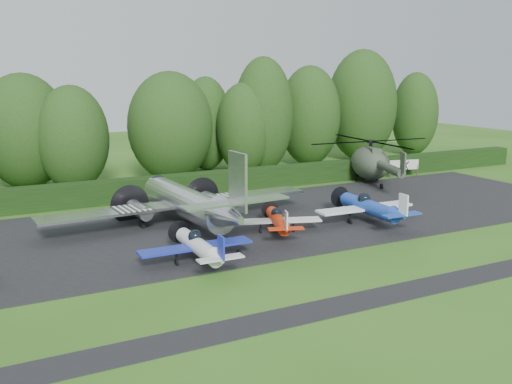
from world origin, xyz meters
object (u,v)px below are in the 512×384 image
transport_plane (187,202)px  light_plane_blue (369,207)px  light_plane_white (199,246)px  helicopter (371,160)px  light_plane_orange (277,220)px  sign_board (404,166)px

transport_plane → light_plane_blue: 13.39m
light_plane_white → helicopter: helicopter is taller
light_plane_orange → light_plane_blue: (7.45, -0.58, 0.25)m
transport_plane → helicopter: bearing=22.6°
light_plane_white → light_plane_orange: 7.98m
light_plane_white → light_plane_blue: 14.92m
light_plane_orange → helicopter: 21.44m
light_plane_white → helicopter: 29.33m
light_plane_blue → helicopter: size_ratio=0.52×
light_plane_blue → sign_board: light_plane_blue is taller
light_plane_orange → light_plane_white: bearing=-173.4°
sign_board → light_plane_orange: bearing=-164.8°
light_plane_orange → light_plane_blue: light_plane_blue is taller
transport_plane → light_plane_orange: bearing=-38.7°
helicopter → light_plane_orange: bearing=-164.6°
transport_plane → light_plane_orange: (4.92, -4.51, -0.84)m
light_plane_white → light_plane_orange: bearing=25.0°
transport_plane → helicopter: size_ratio=1.31×
transport_plane → light_plane_white: (-2.27, -7.95, -0.74)m
transport_plane → sign_board: (27.55, 8.37, -0.58)m
light_plane_orange → sign_board: bearing=10.7°
helicopter → sign_board: 5.19m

